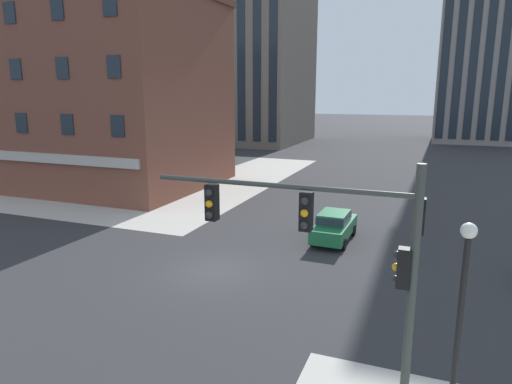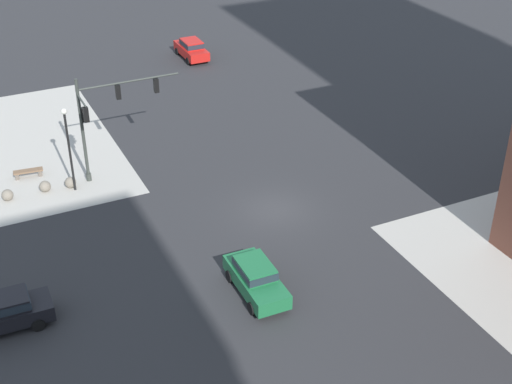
{
  "view_description": "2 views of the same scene",
  "coord_description": "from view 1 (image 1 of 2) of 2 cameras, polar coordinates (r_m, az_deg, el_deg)",
  "views": [
    {
      "loc": [
        9.12,
        -17.81,
        8.16
      ],
      "look_at": [
        1.9,
        0.64,
        3.81
      ],
      "focal_mm": 31.8,
      "sensor_mm": 36.0,
      "label": 1
    },
    {
      "loc": [
        16.49,
        31.97,
        22.51
      ],
      "look_at": [
        1.39,
        0.34,
        1.73
      ],
      "focal_mm": 50.94,
      "sensor_mm": 36.0,
      "label": 2
    }
  ],
  "objects": [
    {
      "name": "street_lamp_corner_near",
      "position": [
        11.57,
        24.36,
        -13.17
      ],
      "size": [
        0.36,
        0.36,
        5.4
      ],
      "color": "black",
      "rests_on": "ground"
    },
    {
      "name": "storefront_block_near_corner",
      "position": [
        44.22,
        -20.4,
        11.68
      ],
      "size": [
        22.61,
        15.17,
        16.37
      ],
      "color": "brown",
      "rests_on": "ground"
    },
    {
      "name": "traffic_signal_main",
      "position": [
        10.73,
        12.78,
        -8.75
      ],
      "size": [
        6.4,
        2.09,
        6.75
      ],
      "color": "#383D38",
      "rests_on": "ground"
    },
    {
      "name": "car_main_northbound_near",
      "position": [
        25.77,
        9.8,
        -4.12
      ],
      "size": [
        1.97,
        4.44,
        1.68
      ],
      "color": "#1E6B3D",
      "rests_on": "ground"
    },
    {
      "name": "ground_plane",
      "position": [
        21.61,
        -5.39,
        -9.85
      ],
      "size": [
        320.0,
        320.0,
        0.0
      ],
      "primitive_type": "plane",
      "color": "#2D2D30"
    },
    {
      "name": "sidewalk_far_corner",
      "position": [
        48.42,
        -15.99,
        2.21
      ],
      "size": [
        32.0,
        32.0,
        0.02
      ],
      "primitive_type": "cube",
      "color": "#B7B2A8",
      "rests_on": "ground"
    }
  ]
}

